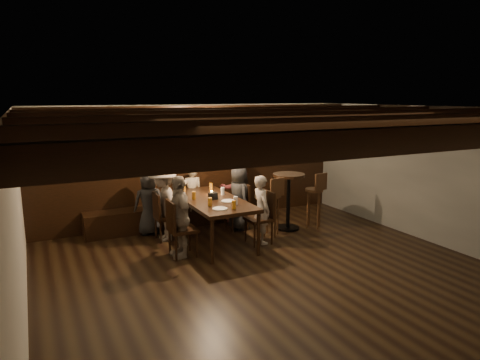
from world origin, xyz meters
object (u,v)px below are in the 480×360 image
person_bench_left (149,203)px  high_top_table (288,193)px  bar_stool_right (314,207)px  chair_right_near (237,215)px  chair_right_far (260,227)px  person_bench_right (236,188)px  person_left_near (163,204)px  dining_table (212,202)px  person_right_far (261,209)px  person_right_near (239,197)px  person_bench_centre (192,196)px  person_left_far (179,217)px  bar_stool_left (271,214)px  chair_left_near (166,225)px  chair_left_far (182,239)px

person_bench_left → high_top_table: person_bench_left is taller
high_top_table → bar_stool_right: size_ratio=0.99×
chair_right_near → chair_right_far: size_ratio=0.96×
person_bench_right → person_left_near: person_bench_right is taller
person_bench_left → bar_stool_right: size_ratio=1.08×
dining_table → person_right_far: 0.88m
chair_right_far → bar_stool_right: bar_stool_right is taller
person_bench_right → person_right_near: bearing=71.6°
person_right_near → person_right_far: person_right_near is taller
chair_right_far → person_bench_centre: (-0.71, 1.50, 0.34)m
chair_right_near → person_left_near: 1.52m
person_bench_centre → person_left_far: (-0.76, -1.50, 0.05)m
person_bench_right → bar_stool_left: size_ratio=1.28×
dining_table → person_left_near: bearing=149.0°
person_right_far → bar_stool_left: size_ratio=1.09×
chair_left_near → person_left_far: size_ratio=0.65×
chair_right_far → person_right_near: (0.04, 0.90, 0.35)m
chair_left_near → person_left_far: (-0.04, -0.90, 0.40)m
person_left_near → bar_stool_left: 1.99m
person_right_far → bar_stool_right: size_ratio=1.09×
person_bench_centre → bar_stool_right: (2.10, -1.20, -0.20)m
chair_left_far → bar_stool_left: (1.83, 0.25, 0.13)m
chair_right_far → person_right_far: bearing=-90.0°
chair_left_near → bar_stool_left: size_ratio=0.78×
chair_left_near → person_bench_centre: size_ratio=0.71×
person_bench_centre → person_left_far: 1.68m
person_bench_right → person_left_near: 1.71m
chair_left_near → person_bench_right: (1.62, 0.44, 0.45)m
person_left_near → chair_right_near: bearing=90.0°
chair_left_near → person_bench_centre: 1.00m
person_left_near → bar_stool_left: person_left_near is taller
chair_right_far → high_top_table: high_top_table is taller
dining_table → person_left_near: person_left_near is taller
person_left_far → high_top_table: bearing=101.2°
chair_right_near → person_bench_centre: bearing=50.1°
chair_left_far → person_left_near: bearing=-178.1°
person_bench_left → person_left_near: 0.48m
dining_table → chair_right_near: chair_right_near is taller
person_left_far → high_top_table: size_ratio=1.22×
bar_stool_right → dining_table: bearing=165.4°
person_left_far → bar_stool_right: size_ratio=1.20×
chair_right_far → high_top_table: (0.89, 0.46, 0.44)m
chair_right_near → chair_right_far: 0.90m
chair_right_far → person_bench_right: size_ratio=0.65×
bar_stool_left → person_left_far: bearing=-179.8°
chair_left_far → person_left_near: 0.98m
dining_table → person_left_near: 0.88m
chair_left_near → person_left_near: person_left_near is taller
chair_right_near → person_right_far: (0.03, -0.90, 0.34)m
person_bench_centre → person_left_far: bearing=63.4°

